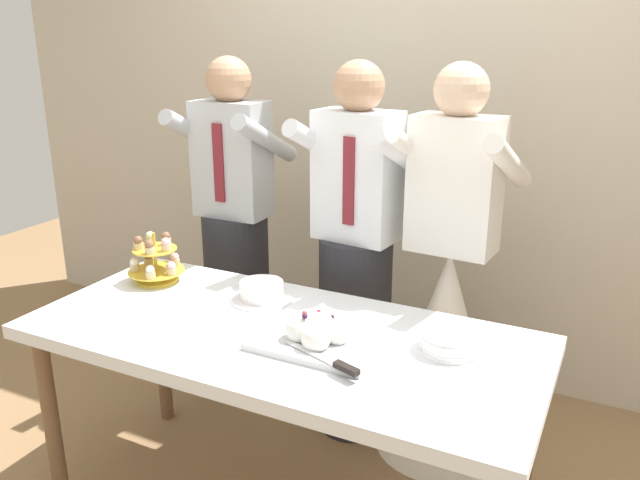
% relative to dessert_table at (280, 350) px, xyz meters
% --- Properties ---
extents(rear_wall, '(5.20, 0.10, 2.90)m').
position_rel_dessert_table_xyz_m(rear_wall, '(0.00, 1.42, 0.75)').
color(rear_wall, beige).
rests_on(rear_wall, ground_plane).
extents(dessert_table, '(1.80, 0.80, 0.78)m').
position_rel_dessert_table_xyz_m(dessert_table, '(0.00, 0.00, 0.00)').
color(dessert_table, silver).
rests_on(dessert_table, ground_plane).
extents(cupcake_stand, '(0.23, 0.23, 0.21)m').
position_rel_dessert_table_xyz_m(cupcake_stand, '(-0.69, 0.18, 0.16)').
color(cupcake_stand, gold).
rests_on(cupcake_stand, dessert_table).
extents(main_cake_tray, '(0.43, 0.35, 0.13)m').
position_rel_dessert_table_xyz_m(main_cake_tray, '(0.17, -0.03, 0.12)').
color(main_cake_tray, silver).
rests_on(main_cake_tray, dessert_table).
extents(plate_stack, '(0.20, 0.19, 0.07)m').
position_rel_dessert_table_xyz_m(plate_stack, '(0.57, 0.12, 0.11)').
color(plate_stack, white).
rests_on(plate_stack, dessert_table).
extents(round_cake, '(0.24, 0.24, 0.08)m').
position_rel_dessert_table_xyz_m(round_cake, '(-0.19, 0.20, 0.11)').
color(round_cake, white).
rests_on(round_cake, dessert_table).
extents(person_groom, '(0.51, 0.53, 1.66)m').
position_rel_dessert_table_xyz_m(person_groom, '(-0.00, 0.67, 0.05)').
color(person_groom, '#232328').
rests_on(person_groom, ground_plane).
extents(person_bride, '(0.56, 0.56, 1.66)m').
position_rel_dessert_table_xyz_m(person_bride, '(0.41, 0.69, -0.12)').
color(person_bride, white).
rests_on(person_bride, ground_plane).
extents(person_guest, '(0.46, 0.49, 1.66)m').
position_rel_dessert_table_xyz_m(person_guest, '(-0.67, 0.74, 0.05)').
color(person_guest, '#232328').
rests_on(person_guest, ground_plane).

